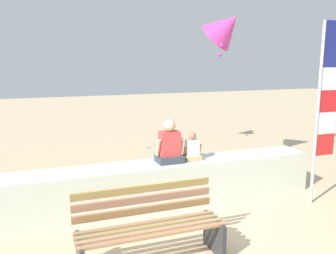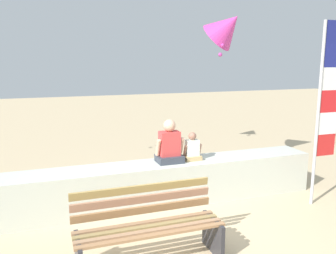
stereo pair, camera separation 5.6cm
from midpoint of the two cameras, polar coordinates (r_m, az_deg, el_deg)
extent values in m
plane|color=#CDB48A|center=(4.94, 3.21, -18.16)|extent=(40.00, 40.00, 0.00)
cube|color=beige|center=(5.96, -1.87, -9.17)|extent=(5.70, 0.65, 0.71)
cube|color=#A1744D|center=(4.15, -1.82, -17.07)|extent=(1.76, 0.07, 0.03)
cube|color=#A47B5A|center=(4.25, -2.30, -16.40)|extent=(1.76, 0.07, 0.03)
cube|color=#947D4D|center=(4.34, -2.75, -15.75)|extent=(1.76, 0.07, 0.03)
cube|color=#9D7653|center=(4.44, -3.18, -15.13)|extent=(1.76, 0.07, 0.03)
cube|color=#9C7148|center=(4.48, -3.59, -13.18)|extent=(1.76, 0.05, 0.10)
cube|color=#A07157|center=(4.45, -3.69, -11.54)|extent=(1.76, 0.05, 0.10)
cube|color=#9E8248|center=(4.42, -3.79, -9.87)|extent=(1.76, 0.05, 0.10)
cube|color=#2D2D33|center=(4.67, 7.63, -16.90)|extent=(0.05, 0.53, 0.45)
cube|color=#363B46|center=(5.92, 0.51, -5.13)|extent=(0.43, 0.35, 0.12)
cube|color=#D6403F|center=(5.86, 0.51, -2.68)|extent=(0.33, 0.21, 0.41)
cylinder|color=#DAA989|center=(5.79, -1.32, -3.34)|extent=(0.07, 0.16, 0.30)
cylinder|color=#DAA989|center=(5.92, 2.42, -3.02)|extent=(0.07, 0.16, 0.30)
sphere|color=#DAA989|center=(5.79, 0.51, 0.25)|extent=(0.20, 0.20, 0.20)
cube|color=tan|center=(6.07, 4.17, -4.94)|extent=(0.28, 0.23, 0.08)
cube|color=white|center=(6.03, 4.19, -3.36)|extent=(0.22, 0.14, 0.27)
cylinder|color=#9B6B56|center=(5.97, 3.05, -3.79)|extent=(0.04, 0.11, 0.20)
cylinder|color=#9B6B56|center=(6.08, 5.40, -3.57)|extent=(0.04, 0.11, 0.20)
sphere|color=#9B6B56|center=(5.98, 4.22, -1.48)|extent=(0.13, 0.13, 0.13)
cylinder|color=#B7B7BC|center=(6.20, 23.26, 1.63)|extent=(0.05, 0.05, 2.99)
cube|color=red|center=(6.42, 24.29, -2.63)|extent=(0.36, 0.02, 0.36)
cube|color=white|center=(6.36, 24.54, 0.54)|extent=(0.36, 0.02, 0.36)
cube|color=red|center=(6.31, 24.80, 3.78)|extent=(0.36, 0.02, 0.36)
cube|color=white|center=(6.28, 25.06, 7.05)|extent=(0.36, 0.02, 0.36)
cube|color=navy|center=(6.27, 25.33, 10.34)|extent=(0.36, 0.02, 0.36)
cube|color=navy|center=(6.29, 25.60, 13.63)|extent=(0.36, 0.02, 0.36)
cone|color=#DB3D9E|center=(7.43, 9.68, 15.57)|extent=(1.15, 1.18, 0.94)
sphere|color=#C13998|center=(7.33, 9.34, 14.24)|extent=(0.08, 0.08, 0.08)
sphere|color=#C13998|center=(7.23, 9.00, 12.87)|extent=(0.08, 0.08, 0.08)
sphere|color=#C13998|center=(7.13, 8.65, 11.47)|extent=(0.08, 0.08, 0.08)
camera|label=1|loc=(0.03, -89.72, 0.05)|focal=37.80mm
camera|label=2|loc=(0.03, 90.28, -0.05)|focal=37.80mm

